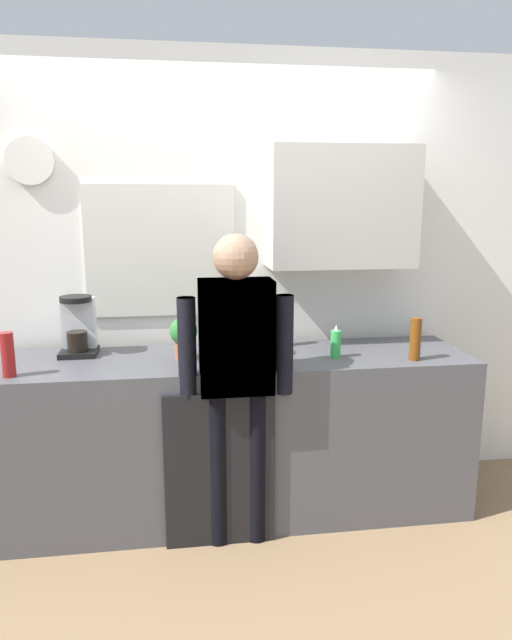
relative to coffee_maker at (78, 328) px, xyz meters
The scene contains 14 objects.
ground_plane 1.43m from the coffee_maker, 30.67° to the right, with size 8.00×8.00×0.00m, color #8C6D4C.
kitchen_counter 1.04m from the coffee_maker, 12.92° to the right, with size 2.65×0.64×0.91m, color #4C4C51.
dishwasher_panel 1.11m from the coffee_maker, 35.38° to the right, with size 0.56×0.02×0.82m, color black.
back_wall_assembly 0.98m from the coffee_maker, 13.04° to the left, with size 4.25×0.42×2.60m.
coffee_maker is the anchor object (origin of this frame).
bottle_red_vinegar 0.47m from the coffee_maker, 125.63° to the right, with size 0.06×0.06×0.22m, color maroon.
bottle_amber_beer 1.84m from the coffee_maker, 12.07° to the right, with size 0.06×0.06×0.23m, color brown.
bottle_olive_oil 1.14m from the coffee_maker, ahead, with size 0.06×0.06×0.25m, color olive.
cup_yellow_cup 0.90m from the coffee_maker, 22.70° to the right, with size 0.07×0.07×0.09m, color yellow.
mixing_bowl 1.04m from the coffee_maker, ahead, with size 0.22×0.22×0.08m, color white.
potted_plant 0.61m from the coffee_maker, 18.46° to the right, with size 0.15×0.15×0.23m.
dish_soap 1.42m from the coffee_maker, 11.30° to the right, with size 0.06×0.06×0.18m.
person_at_sink 0.97m from the coffee_maker, 30.67° to the right, with size 0.57×0.22×1.60m.
person_guest 0.97m from the coffee_maker, 30.67° to the right, with size 0.57×0.22×1.60m.
Camera 1 is at (-0.29, -2.71, 1.76)m, focal length 32.17 mm.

